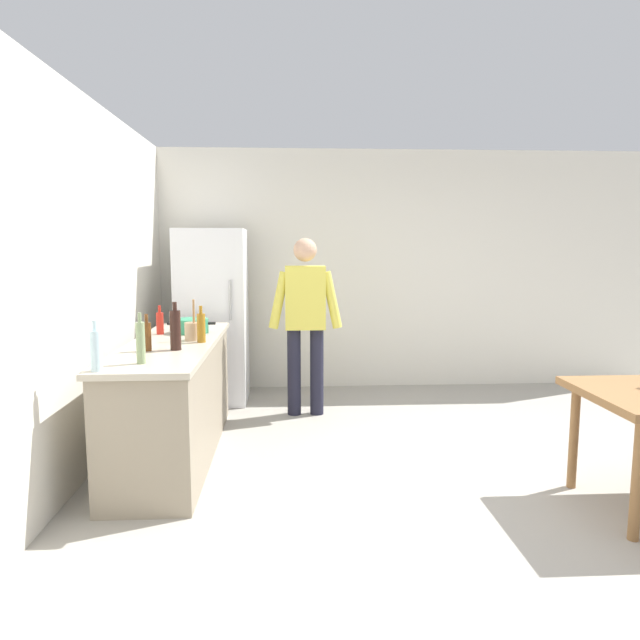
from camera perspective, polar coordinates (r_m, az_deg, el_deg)
name	(u,v)px	position (r m, az deg, el deg)	size (l,w,h in m)	color
ground_plane	(457,493)	(4.05, 13.58, -16.48)	(14.00, 14.00, 0.00)	#9E998E
wall_back	(384,270)	(6.64, 6.46, 4.99)	(6.40, 0.12, 2.70)	silver
wall_left	(56,289)	(4.03, -24.89, 2.80)	(0.12, 5.60, 2.70)	silver
kitchen_counter	(174,399)	(4.58, -14.41, -7.68)	(0.64, 2.20, 0.90)	gray
refrigerator	(213,316)	(6.03, -10.69, 0.37)	(0.70, 0.67, 1.80)	white
person	(305,314)	(5.43, -1.48, 0.56)	(0.70, 0.22, 1.70)	#1E1E2D
cooking_pot	(192,326)	(4.91, -12.73, -0.57)	(0.40, 0.28, 0.12)	#2D845B
utensil_jar	(192,330)	(4.52, -12.70, -1.02)	(0.11, 0.11, 0.32)	tan
bottle_wine_dark	(175,329)	(4.12, -14.28, -0.93)	(0.08, 0.08, 0.34)	black
bottle_water_clear	(96,350)	(3.56, -21.53, -2.81)	(0.07, 0.07, 0.30)	silver
bottle_oil_amber	(201,327)	(4.40, -11.81, -0.72)	(0.06, 0.06, 0.28)	#996619
bottle_beer_brown	(147,336)	(4.14, -16.94, -1.53)	(0.06, 0.06, 0.26)	#5B3314
bottle_sauce_red	(160,323)	(4.89, -15.73, -0.26)	(0.06, 0.06, 0.24)	#B22319
bottle_vinegar_tall	(141,342)	(3.71, -17.50, -2.10)	(0.06, 0.06, 0.32)	gray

